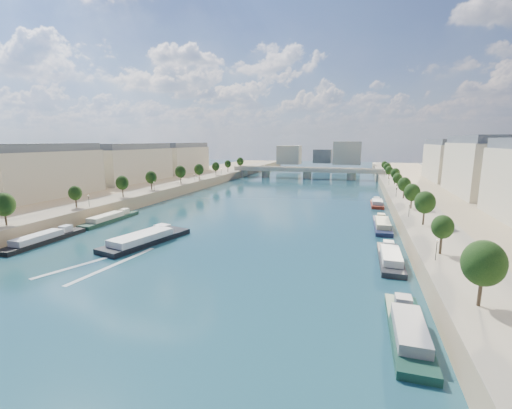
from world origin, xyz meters
The scene contains 16 objects.
ground centered at (0.00, 100.00, 0.00)m, with size 700.00×700.00×0.00m, color #0D293C.
quay_left centered at (-72.00, 100.00, 2.50)m, with size 44.00×520.00×5.00m, color #9E8460.
quay_right centered at (72.00, 100.00, 2.50)m, with size 44.00×520.00×5.00m, color #9E8460.
pave_left centered at (-57.00, 100.00, 5.05)m, with size 14.00×520.00×0.10m, color gray.
pave_right centered at (57.00, 100.00, 5.05)m, with size 14.00×520.00×0.10m, color gray.
trees_left centered at (-55.00, 102.00, 10.48)m, with size 4.80×268.80×8.26m.
trees_right centered at (55.00, 110.00, 10.48)m, with size 4.80×268.80×8.26m.
lamps_left centered at (-52.50, 90.00, 7.78)m, with size 0.36×200.36×4.28m.
lamps_right centered at (52.50, 105.00, 7.78)m, with size 0.36×200.36×4.28m.
buildings_left centered at (-85.00, 112.00, 16.45)m, with size 16.00×226.00×23.20m.
buildings_right centered at (85.00, 112.00, 16.45)m, with size 16.00×226.00×23.20m.
skyline centered at (3.19, 319.52, 14.66)m, with size 79.00×42.00×22.00m.
bridge centered at (0.00, 229.99, 5.08)m, with size 112.00×12.00×8.15m.
tour_barge centered at (-18.11, 52.78, 1.02)m, with size 13.78×28.34×3.75m.
wake centered at (-18.11, 36.16, 0.02)m, with size 13.41×25.98×0.04m.
moored_barges_right centered at (45.50, 72.92, 0.84)m, with size 5.00×124.51×3.60m.
Camera 1 is at (37.56, -25.46, 27.93)m, focal length 24.00 mm.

